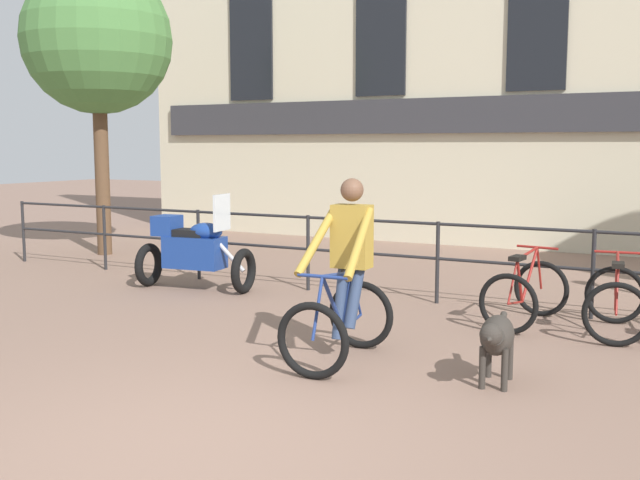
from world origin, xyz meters
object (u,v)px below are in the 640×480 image
dog (496,337)px  cyclist_with_bike (344,279)px  parked_bicycle_near_lamp (525,293)px  parked_bicycle_mid_left (616,302)px  parked_motorcycle (194,250)px

dog → cyclist_with_bike: bearing=168.7°
parked_bicycle_near_lamp → parked_bicycle_mid_left: (0.95, -0.00, 0.00)m
parked_motorcycle → parked_bicycle_near_lamp: (4.56, 0.05, -0.20)m
parked_bicycle_mid_left → cyclist_with_bike: bearing=38.4°
cyclist_with_bike → parked_bicycle_mid_left: 3.08m
dog → parked_bicycle_near_lamp: (-0.26, 2.29, -0.06)m
parked_bicycle_mid_left → dog: bearing=66.6°
dog → parked_motorcycle: bearing=148.7°
cyclist_with_bike → parked_bicycle_near_lamp: bearing=58.3°
parked_bicycle_near_lamp → dog: bearing=104.0°
parked_motorcycle → parked_bicycle_mid_left: parked_motorcycle is taller
parked_motorcycle → parked_bicycle_mid_left: 5.51m
parked_motorcycle → parked_bicycle_mid_left: (5.51, 0.05, -0.20)m
parked_bicycle_near_lamp → parked_bicycle_mid_left: same height
cyclist_with_bike → parked_motorcycle: 3.96m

